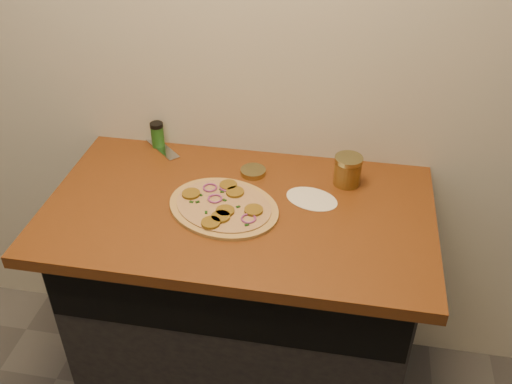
% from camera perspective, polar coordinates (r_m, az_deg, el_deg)
% --- Properties ---
extents(cabinet, '(1.10, 0.60, 0.86)m').
position_cam_1_polar(cabinet, '(2.10, -1.35, -11.18)').
color(cabinet, black).
rests_on(cabinet, ground).
extents(countertop, '(1.20, 0.70, 0.04)m').
position_cam_1_polar(countertop, '(1.78, -1.73, -1.89)').
color(countertop, brown).
rests_on(countertop, cabinet).
extents(pizza, '(0.46, 0.46, 0.02)m').
position_cam_1_polar(pizza, '(1.75, -3.26, -1.43)').
color(pizza, tan).
rests_on(pizza, countertop).
extents(chefs_knife, '(0.26, 0.24, 0.02)m').
position_cam_1_polar(chefs_knife, '(2.15, -10.63, 5.49)').
color(chefs_knife, '#B7BAC1').
rests_on(chefs_knife, countertop).
extents(mason_jar_lid, '(0.10, 0.10, 0.02)m').
position_cam_1_polar(mason_jar_lid, '(1.91, -0.29, 2.05)').
color(mason_jar_lid, '#948B56').
rests_on(mason_jar_lid, countertop).
extents(salsa_jar, '(0.09, 0.09, 0.10)m').
position_cam_1_polar(salsa_jar, '(1.86, 9.15, 2.16)').
color(salsa_jar, '#A61710').
rests_on(salsa_jar, countertop).
extents(spice_shaker, '(0.05, 0.05, 0.09)m').
position_cam_1_polar(spice_shaker, '(2.07, -9.83, 5.66)').
color(spice_shaker, '#205B1C').
rests_on(spice_shaker, countertop).
extents(flour_spill, '(0.22, 0.22, 0.00)m').
position_cam_1_polar(flour_spill, '(1.80, 5.59, -0.69)').
color(flour_spill, silver).
rests_on(flour_spill, countertop).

